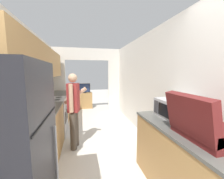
# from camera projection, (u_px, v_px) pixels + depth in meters

# --- Properties ---
(wall_left) EXTENTS (0.38, 7.29, 2.50)m
(wall_left) POSITION_uv_depth(u_px,v_px,m) (27.00, 77.00, 2.54)
(wall_left) COLOR white
(wall_left) RESTS_ON ground_plane
(wall_right) EXTENTS (0.06, 7.29, 2.50)m
(wall_right) POSITION_uv_depth(u_px,v_px,m) (163.00, 90.00, 2.67)
(wall_right) COLOR white
(wall_right) RESTS_ON ground_plane
(wall_far_with_doorway) EXTENTS (2.95, 0.06, 2.50)m
(wall_far_with_doorway) POSITION_uv_depth(u_px,v_px,m) (88.00, 76.00, 5.34)
(wall_far_with_doorway) COLOR white
(wall_far_with_doorway) RESTS_ON ground_plane
(counter_left) EXTENTS (0.62, 3.70, 0.92)m
(counter_left) POSITION_uv_depth(u_px,v_px,m) (51.00, 120.00, 3.24)
(counter_left) COLOR #B2844C
(counter_left) RESTS_ON ground_plane
(counter_right) EXTENTS (0.62, 1.47, 0.92)m
(counter_right) POSITION_uv_depth(u_px,v_px,m) (182.00, 161.00, 1.74)
(counter_right) COLOR #B2844C
(counter_right) RESTS_ON ground_plane
(refrigerator) EXTENTS (0.77, 0.76, 1.68)m
(refrigerator) POSITION_uv_depth(u_px,v_px,m) (0.00, 165.00, 1.11)
(refrigerator) COLOR black
(refrigerator) RESTS_ON ground_plane
(range_oven) EXTENTS (0.66, 0.79, 1.06)m
(range_oven) POSITION_uv_depth(u_px,v_px,m) (54.00, 116.00, 3.55)
(range_oven) COLOR #B7B7BC
(range_oven) RESTS_ON ground_plane
(person) EXTENTS (0.51, 0.43, 1.56)m
(person) POSITION_uv_depth(u_px,v_px,m) (74.00, 109.00, 2.82)
(person) COLOR #4C4238
(person) RESTS_ON ground_plane
(suitcase) EXTENTS (0.49, 0.60, 0.46)m
(suitcase) POSITION_uv_depth(u_px,v_px,m) (200.00, 125.00, 1.36)
(suitcase) COLOR #5B1919
(suitcase) RESTS_ON counter_right
(microwave) EXTENTS (0.37, 0.52, 0.27)m
(microwave) POSITION_uv_depth(u_px,v_px,m) (174.00, 109.00, 2.01)
(microwave) COLOR #B7B7BC
(microwave) RESTS_ON counter_right
(tv_cabinet) EXTENTS (0.76, 0.42, 0.69)m
(tv_cabinet) POSITION_uv_depth(u_px,v_px,m) (83.00, 100.00, 6.11)
(tv_cabinet) COLOR #B2844C
(tv_cabinet) RESTS_ON ground_plane
(television) EXTENTS (0.61, 0.16, 0.41)m
(television) POSITION_uv_depth(u_px,v_px,m) (83.00, 88.00, 6.00)
(television) COLOR black
(television) RESTS_ON tv_cabinet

